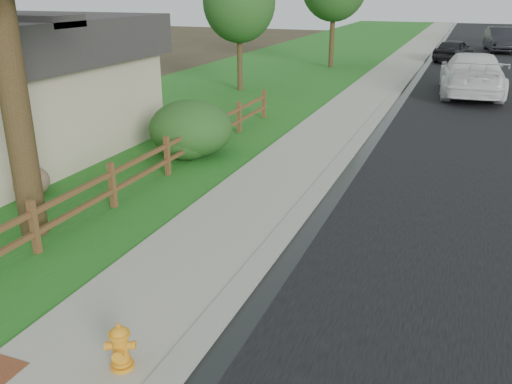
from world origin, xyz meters
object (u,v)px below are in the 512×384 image
at_px(fire_hydrant, 120,348).
at_px(dark_car_mid, 454,50).
at_px(ranch_fence, 142,168).
at_px(white_suv, 472,74).

distance_m(fire_hydrant, dark_car_mid, 34.73).
height_order(ranch_fence, white_suv, white_suv).
bearing_deg(fire_hydrant, ranch_fence, 120.03).
xyz_separation_m(ranch_fence, white_suv, (7.16, 16.29, 0.37)).
xyz_separation_m(fire_hydrant, white_suv, (3.79, 22.12, 0.58)).
relative_size(ranch_fence, white_suv, 2.55).
relative_size(ranch_fence, dark_car_mid, 3.90).
height_order(ranch_fence, dark_car_mid, dark_car_mid).
bearing_deg(ranch_fence, fire_hydrant, -59.97).
relative_size(fire_hydrant, white_suv, 0.10).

